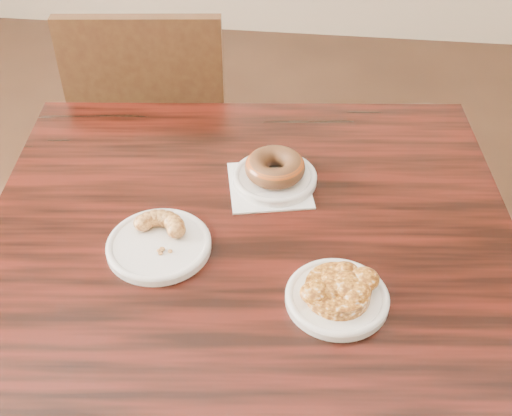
# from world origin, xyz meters

# --- Properties ---
(cafe_table) EXTENTS (1.00, 1.00, 0.75)m
(cafe_table) POSITION_xyz_m (-0.08, 0.13, 0.38)
(cafe_table) COLOR black
(cafe_table) RESTS_ON floor
(chair_far) EXTENTS (0.46, 0.46, 0.90)m
(chair_far) POSITION_xyz_m (-0.41, 0.83, 0.45)
(chair_far) COLOR black
(chair_far) RESTS_ON floor
(napkin) EXTENTS (0.17, 0.17, 0.00)m
(napkin) POSITION_xyz_m (-0.06, 0.30, 0.75)
(napkin) COLOR white
(napkin) RESTS_ON cafe_table
(plate_donut) EXTENTS (0.16, 0.16, 0.01)m
(plate_donut) POSITION_xyz_m (-0.06, 0.32, 0.76)
(plate_donut) COLOR white
(plate_donut) RESTS_ON napkin
(plate_cruller) EXTENTS (0.17, 0.17, 0.01)m
(plate_cruller) POSITION_xyz_m (-0.23, 0.12, 0.76)
(plate_cruller) COLOR white
(plate_cruller) RESTS_ON cafe_table
(plate_fritter) EXTENTS (0.16, 0.16, 0.01)m
(plate_fritter) POSITION_xyz_m (0.06, 0.04, 0.76)
(plate_fritter) COLOR white
(plate_fritter) RESTS_ON cafe_table
(glazed_donut) EXTENTS (0.11, 0.11, 0.04)m
(glazed_donut) POSITION_xyz_m (-0.06, 0.32, 0.79)
(glazed_donut) COLOR maroon
(glazed_donut) RESTS_ON plate_donut
(apple_fritter) EXTENTS (0.14, 0.14, 0.03)m
(apple_fritter) POSITION_xyz_m (0.06, 0.04, 0.78)
(apple_fritter) COLOR #472007
(apple_fritter) RESTS_ON plate_fritter
(cruller_fragment) EXTENTS (0.11, 0.11, 0.03)m
(cruller_fragment) POSITION_xyz_m (-0.23, 0.12, 0.78)
(cruller_fragment) COLOR #603213
(cruller_fragment) RESTS_ON plate_cruller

